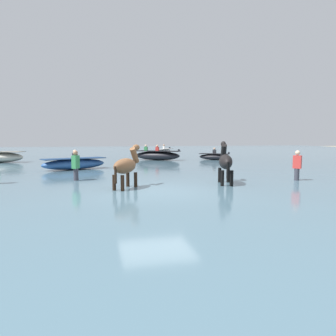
% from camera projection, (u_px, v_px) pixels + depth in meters
% --- Properties ---
extents(ground_plane, '(120.00, 120.00, 0.00)m').
position_uv_depth(ground_plane, '(156.00, 201.00, 10.65)').
color(ground_plane, gray).
extents(water_surface, '(90.00, 90.00, 0.38)m').
position_uv_depth(water_surface, '(127.00, 168.00, 20.33)').
color(water_surface, '#476675').
rests_on(water_surface, ground).
extents(horse_lead_bay, '(1.26, 1.60, 1.90)m').
position_uv_depth(horse_lead_bay, '(126.00, 167.00, 10.92)').
color(horse_lead_bay, brown).
rests_on(horse_lead_bay, ground).
extents(horse_trailing_black, '(0.88, 1.85, 2.01)m').
position_uv_depth(horse_trailing_black, '(225.00, 163.00, 11.99)').
color(horse_trailing_black, black).
rests_on(horse_trailing_black, ground).
extents(boat_far_offshore, '(2.66, 3.20, 1.06)m').
position_uv_depth(boat_far_offshore, '(164.00, 151.00, 34.17)').
color(boat_far_offshore, silver).
rests_on(boat_far_offshore, water_surface).
extents(boat_near_port, '(3.71, 2.42, 1.12)m').
position_uv_depth(boat_near_port, '(74.00, 164.00, 17.48)').
color(boat_near_port, '#28518E').
rests_on(boat_near_port, water_surface).
extents(boat_distant_east, '(2.50, 2.11, 0.99)m').
position_uv_depth(boat_distant_east, '(214.00, 157.00, 25.17)').
color(boat_distant_east, black).
rests_on(boat_distant_east, water_surface).
extents(boat_distant_west, '(3.85, 3.06, 1.22)m').
position_uv_depth(boat_distant_west, '(157.00, 155.00, 24.87)').
color(boat_distant_west, black).
rests_on(boat_distant_west, water_surface).
extents(person_onlooker_left, '(0.36, 0.37, 1.63)m').
position_uv_depth(person_onlooker_left, '(297.00, 169.00, 12.98)').
color(person_onlooker_left, '#383842').
rests_on(person_onlooker_left, ground).
extents(person_wading_close, '(0.33, 0.38, 1.63)m').
position_uv_depth(person_wading_close, '(76.00, 169.00, 12.95)').
color(person_wading_close, '#383842').
rests_on(person_wading_close, ground).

